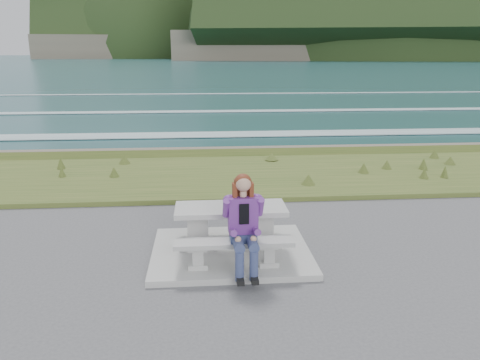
% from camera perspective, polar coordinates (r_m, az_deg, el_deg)
% --- Properties ---
extents(concrete_slab, '(2.60, 2.10, 0.10)m').
position_cam_1_polar(concrete_slab, '(7.89, -1.11, -8.77)').
color(concrete_slab, '#ADACA7').
rests_on(concrete_slab, ground).
extents(picnic_table, '(1.80, 0.75, 0.75)m').
position_cam_1_polar(picnic_table, '(7.66, -1.14, -4.44)').
color(picnic_table, '#ADACA7').
rests_on(picnic_table, concrete_slab).
extents(bench_landward, '(1.80, 0.35, 0.45)m').
position_cam_1_polar(bench_landward, '(7.09, -0.77, -8.13)').
color(bench_landward, '#ADACA7').
rests_on(bench_landward, concrete_slab).
extents(bench_seaward, '(1.80, 0.35, 0.45)m').
position_cam_1_polar(bench_seaward, '(8.39, -1.43, -4.33)').
color(bench_seaward, '#ADACA7').
rests_on(bench_seaward, concrete_slab).
extents(grass_verge, '(160.00, 4.50, 0.22)m').
position_cam_1_polar(grass_verge, '(12.63, -2.55, 0.29)').
color(grass_verge, '#35511E').
rests_on(grass_verge, ground).
extents(shore_drop, '(160.00, 0.80, 2.20)m').
position_cam_1_polar(shore_drop, '(15.45, -2.97, 3.07)').
color(shore_drop, '#63594A').
rests_on(shore_drop, ground).
extents(ocean, '(1600.00, 1600.00, 0.09)m').
position_cam_1_polar(ocean, '(32.67, -3.90, 6.46)').
color(ocean, '#1C4C51').
rests_on(ocean, ground).
extents(headland_range, '(729.83, 363.95, 205.66)m').
position_cam_1_polar(headland_range, '(448.14, 21.26, 15.18)').
color(headland_range, '#63594A').
rests_on(headland_range, ground).
extents(seated_woman, '(0.44, 0.76, 1.47)m').
position_cam_1_polar(seated_woman, '(6.90, 0.53, -7.08)').
color(seated_woman, navy).
rests_on(seated_woman, concrete_slab).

